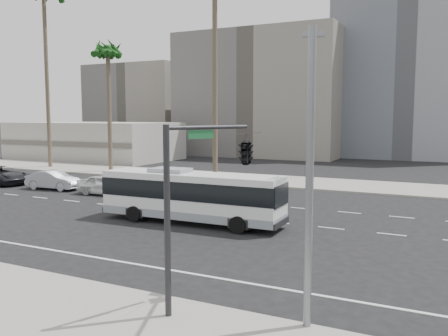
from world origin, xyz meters
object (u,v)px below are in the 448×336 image
Objects in this scene: car_a at (106,185)px; car_b at (54,180)px; streetlight_corner at (310,153)px; traffic_signal at (238,153)px; city_bus at (191,195)px; palm_mid at (108,53)px.

car_b is (-5.50, 0.24, 0.00)m from car_a.
car_a is 25.09m from streetlight_corner.
streetlight_corner is at bearing -130.33° from car_a.
traffic_signal is (22.77, -14.21, 3.91)m from car_b.
car_a is at bearing 152.14° from city_bus.
car_b is at bearing 159.84° from city_bus.
city_bus is 2.26× the size of car_b.
car_b is 29.75m from streetlight_corner.
car_b is at bearing 83.99° from car_a.
palm_mid reaches higher than car_a.
city_bus is 0.76× the size of palm_mid.
car_a is at bearing -97.01° from car_b.
city_bus reaches higher than car_b.
palm_mid is (-3.56, 11.20, 11.48)m from car_b.
car_a is at bearing 164.44° from traffic_signal.
city_bus is 16.90m from car_b.
car_a is 0.97× the size of car_b.
streetlight_corner is at bearing -46.74° from city_bus.
traffic_signal is (6.81, -8.71, 3.11)m from city_bus.
traffic_signal reaches higher than car_b.
palm_mid reaches higher than traffic_signal.
streetlight_corner is (25.32, -15.08, 4.07)m from car_b.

